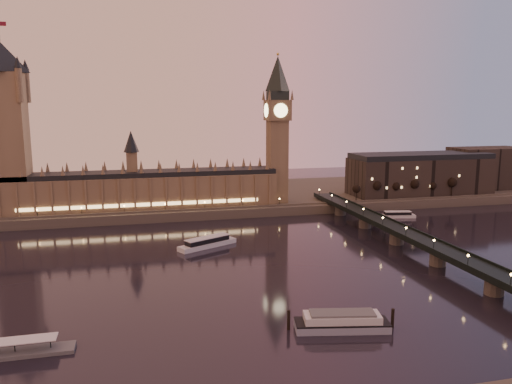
# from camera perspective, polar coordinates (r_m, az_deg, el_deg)

# --- Properties ---
(ground) EXTENTS (700.00, 700.00, 0.00)m
(ground) POSITION_cam_1_polar(r_m,az_deg,el_deg) (233.58, -2.10, -8.64)
(ground) COLOR black
(ground) RESTS_ON ground
(far_embankment) EXTENTS (560.00, 130.00, 6.00)m
(far_embankment) POSITION_cam_1_polar(r_m,az_deg,el_deg) (395.70, -2.73, -0.55)
(far_embankment) COLOR #423D35
(far_embankment) RESTS_ON ground
(palace_of_westminster) EXTENTS (180.00, 26.62, 52.00)m
(palace_of_westminster) POSITION_cam_1_polar(r_m,az_deg,el_deg) (342.09, -12.91, 0.77)
(palace_of_westminster) COLOR brown
(palace_of_westminster) RESTS_ON ground
(victoria_tower) EXTENTS (31.68, 31.68, 118.00)m
(victoria_tower) POSITION_cam_1_polar(r_m,az_deg,el_deg) (346.45, -26.62, 7.43)
(victoria_tower) COLOR brown
(victoria_tower) RESTS_ON ground
(big_ben) EXTENTS (17.68, 17.68, 104.00)m
(big_ben) POSITION_cam_1_polar(r_m,az_deg,el_deg) (352.35, 2.46, 8.16)
(big_ben) COLOR brown
(big_ben) RESTS_ON ground
(westminster_bridge) EXTENTS (13.20, 260.00, 15.30)m
(westminster_bridge) POSITION_cam_1_polar(r_m,az_deg,el_deg) (265.28, 17.74, -5.61)
(westminster_bridge) COLOR black
(westminster_bridge) RESTS_ON ground
(city_block) EXTENTS (155.00, 45.00, 34.00)m
(city_block) POSITION_cam_1_polar(r_m,az_deg,el_deg) (425.71, 20.57, 2.19)
(city_block) COLOR black
(city_block) RESTS_ON ground
(bare_tree_0) EXTENTS (6.30, 6.30, 12.81)m
(bare_tree_0) POSITION_cam_1_polar(r_m,az_deg,el_deg) (365.68, 11.42, 0.41)
(bare_tree_0) COLOR black
(bare_tree_0) RESTS_ON ground
(bare_tree_1) EXTENTS (6.30, 6.30, 12.81)m
(bare_tree_1) POSITION_cam_1_polar(r_m,az_deg,el_deg) (372.44, 13.56, 0.50)
(bare_tree_1) COLOR black
(bare_tree_1) RESTS_ON ground
(bare_tree_2) EXTENTS (6.30, 6.30, 12.81)m
(bare_tree_2) POSITION_cam_1_polar(r_m,az_deg,el_deg) (379.71, 15.62, 0.59)
(bare_tree_2) COLOR black
(bare_tree_2) RESTS_ON ground
(bare_tree_3) EXTENTS (6.30, 6.30, 12.81)m
(bare_tree_3) POSITION_cam_1_polar(r_m,az_deg,el_deg) (387.45, 17.59, 0.67)
(bare_tree_3) COLOR black
(bare_tree_3) RESTS_ON ground
(bare_tree_4) EXTENTS (6.30, 6.30, 12.81)m
(bare_tree_4) POSITION_cam_1_polar(r_m,az_deg,el_deg) (395.63, 19.49, 0.74)
(bare_tree_4) COLOR black
(bare_tree_4) RESTS_ON ground
(bare_tree_5) EXTENTS (6.30, 6.30, 12.81)m
(bare_tree_5) POSITION_cam_1_polar(r_m,az_deg,el_deg) (404.23, 21.31, 0.82)
(bare_tree_5) COLOR black
(bare_tree_5) RESTS_ON ground
(cruise_boat_a) EXTENTS (33.19, 21.93, 5.38)m
(cruise_boat_a) POSITION_cam_1_polar(r_m,az_deg,el_deg) (267.28, -5.57, -5.77)
(cruise_boat_a) COLOR silver
(cruise_boat_a) RESTS_ON ground
(cruise_boat_b) EXTENTS (24.03, 10.07, 4.31)m
(cruise_boat_b) POSITION_cam_1_polar(r_m,az_deg,el_deg) (348.42, 15.88, -2.51)
(cruise_boat_b) COLOR silver
(cruise_boat_b) RESTS_ON ground
(moored_barge) EXTENTS (35.51, 14.89, 6.64)m
(moored_barge) POSITION_cam_1_polar(r_m,az_deg,el_deg) (174.15, 9.80, -14.41)
(moored_barge) COLOR #8994AF
(moored_barge) RESTS_ON ground
(pontoon_pier) EXTENTS (42.22, 7.04, 11.26)m
(pontoon_pier) POSITION_cam_1_polar(r_m,az_deg,el_deg) (173.73, -27.25, -16.04)
(pontoon_pier) COLOR #595B5E
(pontoon_pier) RESTS_ON ground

